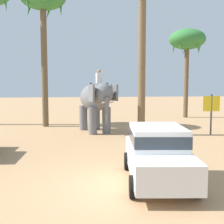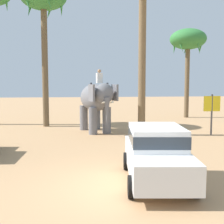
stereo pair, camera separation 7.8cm
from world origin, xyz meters
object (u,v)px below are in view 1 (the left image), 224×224
(palm_tree_left_of_road, at_px, (187,42))
(palm_tree_far_back, at_px, (43,2))
(elephant_with_mahout, at_px, (96,100))
(signboard_yellow, at_px, (211,106))
(car_sedan_foreground, at_px, (157,152))

(palm_tree_left_of_road, distance_m, palm_tree_far_back, 12.84)
(elephant_with_mahout, xyz_separation_m, palm_tree_far_back, (-3.34, 2.97, 6.63))
(palm_tree_left_of_road, distance_m, signboard_yellow, 10.36)
(car_sedan_foreground, bearing_deg, elephant_with_mahout, 96.74)
(signboard_yellow, bearing_deg, palm_tree_left_of_road, 77.04)
(car_sedan_foreground, distance_m, palm_tree_left_of_road, 18.95)
(palm_tree_left_of_road, xyz_separation_m, signboard_yellow, (-2.03, -8.81, -5.07))
(palm_tree_far_back, xyz_separation_m, signboard_yellow, (10.04, -4.82, -6.93))
(palm_tree_far_back, distance_m, signboard_yellow, 13.12)
(palm_tree_left_of_road, relative_size, palm_tree_far_back, 0.80)
(palm_tree_left_of_road, xyz_separation_m, palm_tree_far_back, (-12.07, -3.99, 1.86))
(elephant_with_mahout, height_order, palm_tree_left_of_road, palm_tree_left_of_road)
(palm_tree_far_back, relative_size, signboard_yellow, 4.12)
(elephant_with_mahout, height_order, signboard_yellow, elephant_with_mahout)
(elephant_with_mahout, xyz_separation_m, palm_tree_left_of_road, (8.72, 6.96, 4.77))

